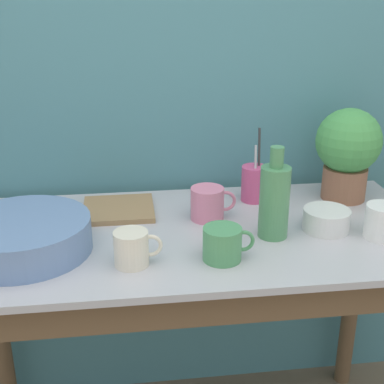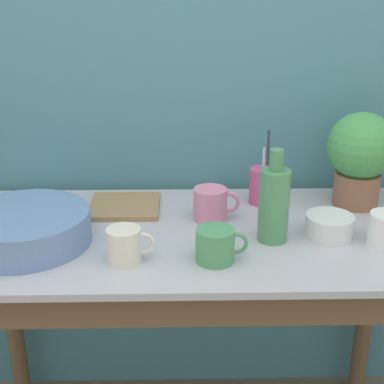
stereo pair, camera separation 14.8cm
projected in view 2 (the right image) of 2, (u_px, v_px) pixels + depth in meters
name	position (u px, v px, depth m)	size (l,w,h in m)	color
wall_back	(190.00, 81.00, 1.75)	(6.00, 0.05, 2.40)	teal
counter_table	(192.00, 285.00, 1.56)	(1.40, 0.66, 0.84)	brown
potted_plant	(360.00, 154.00, 1.65)	(0.21, 0.21, 0.30)	#8C5B42
bowl_wash_large	(24.00, 228.00, 1.44)	(0.35, 0.35, 0.09)	#6684B2
bottle_tall	(274.00, 203.00, 1.44)	(0.08, 0.08, 0.26)	#4C8C59
mug_green	(216.00, 245.00, 1.35)	(0.13, 0.10, 0.09)	#4C935B
mug_pink	(211.00, 204.00, 1.59)	(0.14, 0.10, 0.10)	pink
mug_cream	(125.00, 245.00, 1.35)	(0.12, 0.09, 0.09)	beige
bowl_small_enamel_white	(329.00, 226.00, 1.49)	(0.13, 0.13, 0.06)	silver
utensil_cup	(262.00, 186.00, 1.70)	(0.08, 0.08, 0.24)	#CC4C7F
tray_board	(125.00, 206.00, 1.68)	(0.22, 0.20, 0.02)	#99754C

